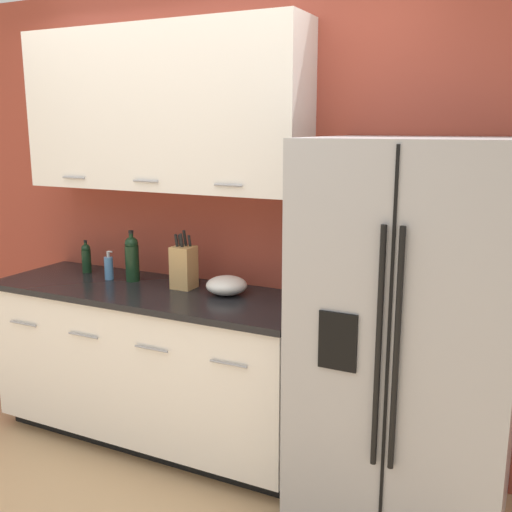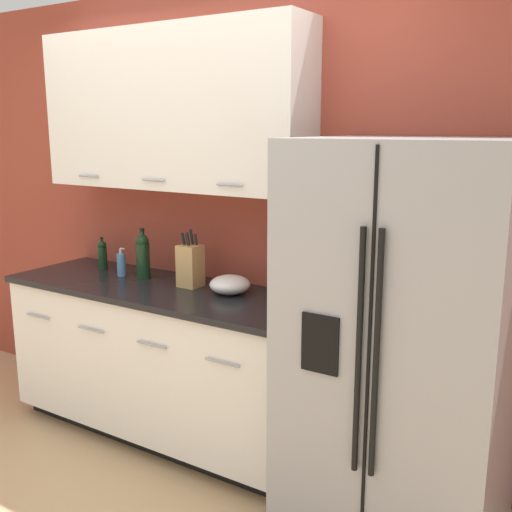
% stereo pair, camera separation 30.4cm
% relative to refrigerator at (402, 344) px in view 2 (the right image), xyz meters
% --- Properties ---
extents(wall_back, '(10.00, 0.39, 2.60)m').
position_rel_refrigerator_xyz_m(wall_back, '(-1.33, 0.38, 0.58)').
color(wall_back, '#993D2D').
rests_on(wall_back, ground_plane).
extents(counter_unit, '(1.89, 0.64, 0.92)m').
position_rel_refrigerator_xyz_m(counter_unit, '(-1.47, 0.09, -0.42)').
color(counter_unit, black).
rests_on(counter_unit, ground_plane).
extents(refrigerator, '(0.90, 0.82, 1.77)m').
position_rel_refrigerator_xyz_m(refrigerator, '(0.00, 0.00, 0.00)').
color(refrigerator, '#9E9EA0').
rests_on(refrigerator, ground_plane).
extents(knife_block, '(0.12, 0.12, 0.33)m').
position_rel_refrigerator_xyz_m(knife_block, '(-1.31, 0.18, 0.16)').
color(knife_block, tan).
rests_on(knife_block, counter_unit).
extents(wine_bottle, '(0.08, 0.08, 0.30)m').
position_rel_refrigerator_xyz_m(wine_bottle, '(-1.67, 0.18, 0.18)').
color(wine_bottle, black).
rests_on(wine_bottle, counter_unit).
extents(soap_dispenser, '(0.06, 0.05, 0.17)m').
position_rel_refrigerator_xyz_m(soap_dispenser, '(-1.82, 0.15, 0.11)').
color(soap_dispenser, '#4C7FB2').
rests_on(soap_dispenser, counter_unit).
extents(oil_bottle, '(0.06, 0.06, 0.20)m').
position_rel_refrigerator_xyz_m(oil_bottle, '(-2.06, 0.22, 0.13)').
color(oil_bottle, black).
rests_on(oil_bottle, counter_unit).
extents(mixing_bowl, '(0.22, 0.22, 0.10)m').
position_rel_refrigerator_xyz_m(mixing_bowl, '(-1.03, 0.17, 0.09)').
color(mixing_bowl, white).
rests_on(mixing_bowl, counter_unit).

